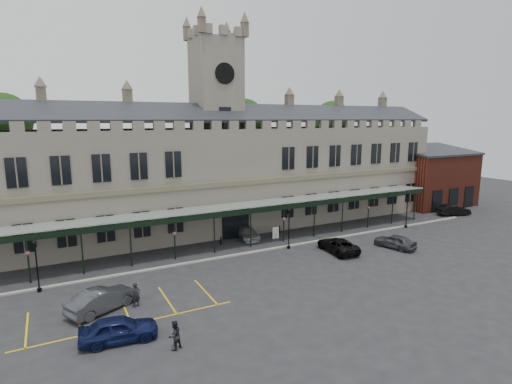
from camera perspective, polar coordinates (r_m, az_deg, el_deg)
name	(u,v)px	position (r m, az deg, el deg)	size (l,w,h in m)	color
ground	(287,270)	(35.92, 4.51, -11.02)	(140.00, 140.00, 0.00)	black
station_building	(218,175)	(48.12, -5.46, 2.44)	(60.00, 10.36, 17.30)	#676255
clock_tower	(217,119)	(47.74, -5.64, 10.37)	(5.60, 5.60, 24.80)	#676255
canopy	(249,224)	(41.36, -0.94, -4.58)	(50.00, 4.10, 4.30)	#8C9E93
brick_annex	(431,178)	(66.86, 23.77, 1.84)	(12.40, 8.36, 9.23)	#5E2216
kerb	(258,251)	(40.37, 0.33, -8.44)	(60.00, 0.40, 0.12)	gray
parking_markings	(126,312)	(30.06, -18.05, -15.97)	(16.00, 6.00, 0.01)	gold
tree_behind_left	(4,121)	(53.45, -32.36, 8.51)	(6.00, 6.00, 16.00)	#332314
tree_behind_mid	(245,121)	(59.22, -1.65, 10.13)	(6.00, 6.00, 16.00)	#332314
tree_behind_right	(332,121)	(67.75, 10.81, 9.99)	(6.00, 6.00, 16.00)	#332314
lamp_post_left	(36,261)	(34.94, -28.87, -8.59)	(0.40, 0.40, 4.22)	black
lamp_post_mid	(289,224)	(40.73, 4.73, -4.62)	(0.41, 0.41, 4.33)	black
lamp_post_right	(407,206)	(51.67, 20.79, -1.89)	(0.43, 0.43, 4.56)	black
traffic_cone	(405,247)	(43.65, 20.55, -7.32)	(0.39, 0.39, 0.62)	#FD5D07
sign_board	(276,233)	(44.53, 2.83, -5.86)	(0.76, 0.10, 1.30)	black
bollard_left	(221,241)	(42.51, -5.06, -6.97)	(0.15, 0.15, 0.86)	black
bollard_right	(280,230)	(46.46, 3.39, -5.40)	(0.16, 0.16, 0.91)	black
car_left_a	(119,329)	(26.42, -19.01, -18.02)	(1.82, 4.53, 1.54)	#0D153C
car_left_b	(103,299)	(30.46, -21.08, -14.14)	(1.71, 4.90, 1.61)	#36393E
car_taxi	(247,233)	(44.45, -1.24, -5.85)	(1.83, 4.50, 1.31)	gray
car_van	(338,245)	(40.94, 11.58, -7.44)	(2.32, 5.04, 1.40)	black
car_right_a	(395,241)	(43.67, 19.23, -6.66)	(1.70, 4.22, 1.44)	#36393E
car_right_b	(453,210)	(61.32, 26.35, -2.32)	(1.56, 4.47, 1.47)	black
person_a	(136,295)	(30.24, -16.77, -13.90)	(0.64, 0.42, 1.76)	black
person_b	(174,335)	(24.76, -11.57, -19.43)	(0.85, 0.66, 1.74)	black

